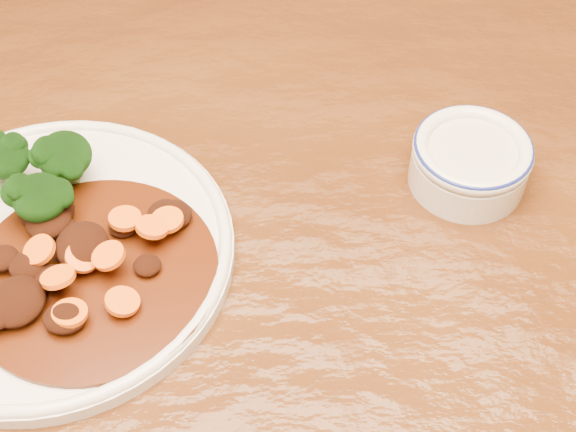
{
  "coord_description": "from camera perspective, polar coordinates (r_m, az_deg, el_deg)",
  "views": [
    {
      "loc": [
        0.03,
        -0.33,
        1.29
      ],
      "look_at": [
        0.01,
        0.1,
        0.77
      ],
      "focal_mm": 50.0,
      "sensor_mm": 36.0,
      "label": 1
    }
  ],
  "objects": [
    {
      "name": "dining_table",
      "position": [
        0.71,
        -1.51,
        -11.59
      ],
      "size": [
        1.58,
        1.03,
        0.75
      ],
      "rotation": [
        0.0,
        0.0,
        0.09
      ],
      "color": "#4F290D",
      "rests_on": "ground"
    },
    {
      "name": "dinner_plate",
      "position": [
        0.7,
        -16.52,
        -2.47
      ],
      "size": [
        0.31,
        0.31,
        0.02
      ],
      "rotation": [
        0.0,
        0.0,
        0.25
      ],
      "color": "silver",
      "rests_on": "dining_table"
    },
    {
      "name": "broccoli_florets",
      "position": [
        0.71,
        -19.17,
        2.62
      ],
      "size": [
        0.14,
        0.11,
        0.05
      ],
      "color": "#74944C",
      "rests_on": "dinner_plate"
    },
    {
      "name": "mince_stew",
      "position": [
        0.67,
        -15.12,
        -3.28
      ],
      "size": [
        0.2,
        0.2,
        0.03
      ],
      "color": "#401D06",
      "rests_on": "dinner_plate"
    },
    {
      "name": "dip_bowl",
      "position": [
        0.73,
        12.83,
        3.88
      ],
      "size": [
        0.11,
        0.11,
        0.05
      ],
      "rotation": [
        0.0,
        0.0,
        -0.16
      ],
      "color": "silver",
      "rests_on": "dining_table"
    }
  ]
}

